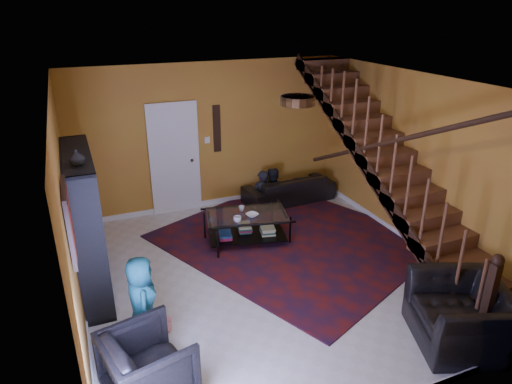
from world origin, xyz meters
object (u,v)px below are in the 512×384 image
bookshelf (87,226)px  armchair_right (461,315)px  sofa (289,189)px  coffee_table (247,226)px  armchair_left (148,366)px

bookshelf → armchair_right: (3.90, -2.85, -0.59)m
bookshelf → sofa: (3.90, 1.70, -0.70)m
coffee_table → bookshelf: bearing=-170.3°
sofa → armchair_left: size_ratio=2.23×
sofa → armchair_right: size_ratio=1.60×
sofa → armchair_right: 4.55m
armchair_right → coffee_table: size_ratio=0.78×
sofa → bookshelf: bearing=19.8°
armchair_left → armchair_right: armchair_left is taller
armchair_left → bookshelf: bearing=-4.4°
coffee_table → armchair_right: bearing=-66.6°
bookshelf → coffee_table: 2.61m
bookshelf → armchair_left: 2.36m
bookshelf → armchair_left: bearing=-81.1°
bookshelf → armchair_left: (0.35, -2.26, -0.59)m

